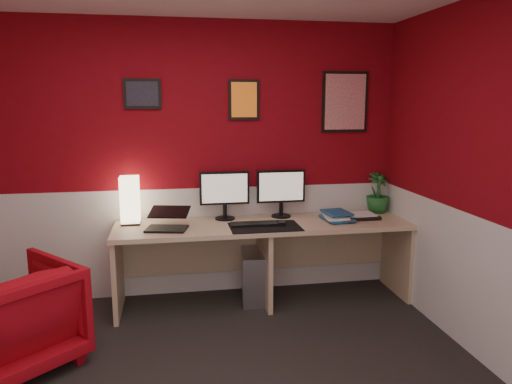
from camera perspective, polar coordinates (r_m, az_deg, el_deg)
name	(u,v)px	position (r m, az deg, el deg)	size (l,w,h in m)	color
wall_back	(180,162)	(4.46, -8.86, 3.55)	(4.00, 0.01, 2.50)	maroon
wall_front	(219,364)	(1.07, -4.40, -19.41)	(4.00, 0.01, 2.50)	maroon
wall_right	(509,188)	(3.43, 27.55, 0.39)	(0.01, 3.50, 2.50)	maroon
wainscot_back	(183,242)	(4.60, -8.60, -5.76)	(4.00, 0.01, 1.00)	silver
wainscot_right	(498,301)	(3.62, 26.46, -11.36)	(0.01, 3.50, 1.00)	silver
desk	(264,263)	(4.39, 0.97, -8.30)	(2.60, 0.65, 0.73)	tan
shoji_lamp	(130,202)	(4.36, -14.54, -1.10)	(0.16, 0.16, 0.40)	#FFE5B2
laptop	(166,217)	(4.11, -10.47, -2.90)	(0.33, 0.23, 0.22)	black
monitor_left	(225,188)	(4.38, -3.69, 0.49)	(0.45, 0.06, 0.58)	black
monitor_right	(281,186)	(4.47, 2.99, 0.71)	(0.45, 0.06, 0.58)	black
desk_mat	(265,227)	(4.16, 1.05, -4.10)	(0.60, 0.38, 0.01)	black
keyboard	(255,224)	(4.21, -0.11, -3.74)	(0.42, 0.14, 0.02)	black
mouse	(281,223)	(4.22, 2.99, -3.64)	(0.06, 0.10, 0.03)	black
book_bottom	(325,220)	(4.40, 8.11, -3.22)	(0.23, 0.31, 0.03)	#1B527E
book_middle	(324,217)	(4.40, 8.03, -2.91)	(0.20, 0.28, 0.02)	silver
book_top	(326,214)	(4.41, 8.21, -2.54)	(0.21, 0.28, 0.03)	#1B527E
zen_tray	(358,216)	(4.57, 11.86, -2.83)	(0.35, 0.25, 0.03)	black
potted_plant	(378,193)	(4.80, 14.06, -0.07)	(0.22, 0.22, 0.39)	#19591E
pc_tower	(253,276)	(4.48, -0.32, -9.81)	(0.20, 0.45, 0.45)	#99999E
armchair	(10,318)	(3.75, -26.92, -13.03)	(0.76, 0.79, 0.72)	#B00913
art_left	(142,94)	(4.42, -13.17, 11.14)	(0.32, 0.02, 0.26)	black
art_center	(244,100)	(4.46, -1.43, 10.76)	(0.28, 0.02, 0.36)	orange
art_right	(345,102)	(4.70, 10.37, 10.34)	(0.44, 0.02, 0.56)	red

